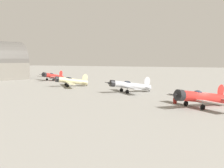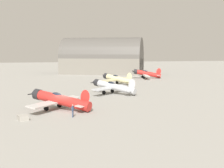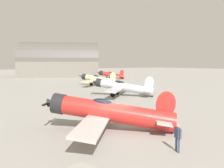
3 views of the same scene
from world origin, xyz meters
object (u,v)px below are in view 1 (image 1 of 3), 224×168
Objects in this scene: airplane_foreground at (200,97)px; airplane_far_line at (70,81)px; fuel_drum at (175,101)px; airplane_outer_stand at (52,76)px; airplane_mid_apron at (129,85)px.

airplane_foreground is 0.91× the size of airplane_far_line.
airplane_far_line is 11.97× the size of fuel_drum.
airplane_outer_stand is (13.79, 15.83, 0.03)m from airplane_far_line.
airplane_foreground is 37.94m from airplane_far_line.
airplane_far_line is (17.47, 33.67, -0.03)m from airplane_foreground.
airplane_foreground is at bearing -115.86° from fuel_drum.
airplane_mid_apron is 0.84× the size of airplane_far_line.
airplane_foreground is at bearing 69.59° from airplane_outer_stand.
airplane_outer_stand is at bearing -82.74° from airplane_foreground.
airplane_mid_apron is 10.08× the size of fuel_drum.
airplane_far_line is 0.83× the size of airplane_outer_stand.
airplane_outer_stand is (19.24, 34.17, -0.03)m from airplane_mid_apron.
airplane_far_line is 33.54m from fuel_drum.
airplane_mid_apron is at bearing -88.56° from airplane_foreground.
airplane_far_line reaches higher than fuel_drum.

